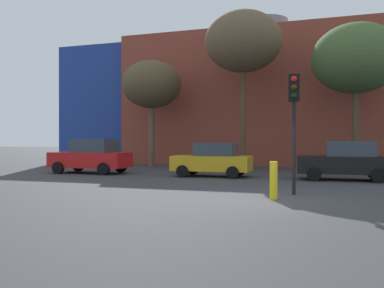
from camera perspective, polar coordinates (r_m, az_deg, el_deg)
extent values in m
plane|color=#38383A|center=(12.45, 9.61, -7.87)|extent=(200.00, 200.00, 0.00)
cube|color=brown|center=(35.61, 10.22, 5.72)|extent=(21.10, 12.44, 10.22)
cube|color=navy|center=(39.80, -9.85, 4.94)|extent=(6.35, 11.20, 9.92)
cylinder|color=slate|center=(36.69, 10.23, 15.27)|extent=(4.00, 4.00, 2.00)
cube|color=red|center=(23.26, -14.25, -2.18)|extent=(4.38, 1.88, 0.83)
cube|color=#333D47|center=(23.10, -13.70, -0.26)|extent=(2.19, 1.67, 0.73)
cylinder|color=black|center=(23.28, -18.45, -3.22)|extent=(0.67, 0.23, 0.67)
cylinder|color=black|center=(24.85, -15.83, -2.99)|extent=(0.67, 0.23, 0.67)
cylinder|color=black|center=(21.73, -12.44, -3.46)|extent=(0.67, 0.23, 0.67)
cylinder|color=black|center=(23.41, -10.07, -3.18)|extent=(0.67, 0.23, 0.67)
cube|color=gold|center=(20.42, 2.79, -2.74)|extent=(3.94, 1.69, 0.75)
cube|color=#333D47|center=(20.33, 3.43, -0.77)|extent=(1.97, 1.50, 0.66)
cylinder|color=black|center=(19.99, -1.37, -3.88)|extent=(0.60, 0.21, 0.60)
cylinder|color=black|center=(21.62, 0.14, -3.56)|extent=(0.60, 0.21, 0.60)
cylinder|color=black|center=(19.30, 5.76, -4.04)|extent=(0.60, 0.21, 0.60)
cylinder|color=black|center=(20.99, 6.75, -3.68)|extent=(0.60, 0.21, 0.60)
cube|color=black|center=(19.74, 20.84, -2.77)|extent=(4.14, 1.78, 0.79)
cube|color=#333D47|center=(19.73, 21.56, -0.62)|extent=(2.07, 1.58, 0.69)
cylinder|color=black|center=(18.84, 16.92, -4.11)|extent=(0.63, 0.22, 0.63)
cylinder|color=black|center=(20.65, 17.00, -3.72)|extent=(0.63, 0.22, 0.63)
cylinder|color=black|center=(18.98, 25.01, -4.10)|extent=(0.63, 0.22, 0.63)
cylinder|color=black|center=(20.78, 24.38, -3.71)|extent=(0.63, 0.22, 0.63)
cylinder|color=black|center=(13.85, 14.25, -0.56)|extent=(0.12, 0.12, 3.12)
cube|color=black|center=(13.96, 14.26, 7.72)|extent=(0.37, 0.26, 0.90)
sphere|color=red|center=(13.86, 14.26, 8.95)|extent=(0.20, 0.20, 0.20)
sphere|color=#3C2905|center=(13.82, 14.26, 7.80)|extent=(0.20, 0.20, 0.20)
sphere|color=black|center=(13.79, 14.26, 6.64)|extent=(0.20, 0.20, 0.20)
cylinder|color=brown|center=(25.73, 7.27, 3.95)|extent=(0.31, 0.31, 6.78)
ellipsoid|color=brown|center=(26.45, 7.28, 14.21)|extent=(4.85, 4.85, 3.88)
cylinder|color=brown|center=(25.45, 22.19, 2.23)|extent=(0.41, 0.41, 5.25)
ellipsoid|color=#476033|center=(25.90, 22.21, 11.17)|extent=(5.10, 5.10, 4.08)
cylinder|color=brown|center=(28.46, -5.78, 1.46)|extent=(0.41, 0.41, 4.65)
ellipsoid|color=brown|center=(28.74, -5.79, 8.41)|extent=(4.19, 4.19, 3.35)
cylinder|color=yellow|center=(12.70, 11.50, -5.06)|extent=(0.24, 0.24, 1.16)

